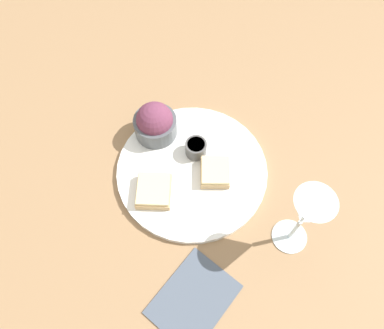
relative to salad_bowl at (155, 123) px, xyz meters
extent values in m
plane|color=#93704C|center=(0.05, 0.12, -0.05)|extent=(4.00, 4.00, 0.00)
cylinder|color=white|center=(0.05, 0.12, -0.04)|extent=(0.33, 0.33, 0.01)
cylinder|color=#4C5156|center=(0.00, 0.00, -0.01)|extent=(0.10, 0.10, 0.05)
sphere|color=#6B334C|center=(0.00, 0.00, 0.01)|extent=(0.08, 0.08, 0.08)
cylinder|color=#4C4C4C|center=(0.01, 0.10, -0.02)|extent=(0.05, 0.05, 0.04)
cylinder|color=tan|center=(0.01, 0.10, -0.01)|extent=(0.04, 0.04, 0.01)
cube|color=tan|center=(0.14, 0.07, -0.03)|extent=(0.10, 0.10, 0.02)
cube|color=beige|center=(0.14, 0.07, -0.01)|extent=(0.09, 0.09, 0.01)
cube|color=tan|center=(0.04, 0.17, -0.03)|extent=(0.09, 0.08, 0.02)
cube|color=beige|center=(0.04, 0.17, -0.01)|extent=(0.08, 0.08, 0.01)
cylinder|color=silver|center=(0.09, 0.36, -0.05)|extent=(0.07, 0.07, 0.01)
cylinder|color=silver|center=(0.09, 0.36, 0.00)|extent=(0.01, 0.01, 0.08)
cone|color=silver|center=(0.09, 0.36, 0.09)|extent=(0.07, 0.07, 0.10)
cube|color=#4C5666|center=(0.29, 0.24, -0.05)|extent=(0.18, 0.15, 0.01)
camera|label=1|loc=(0.38, 0.28, 0.69)|focal=35.00mm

